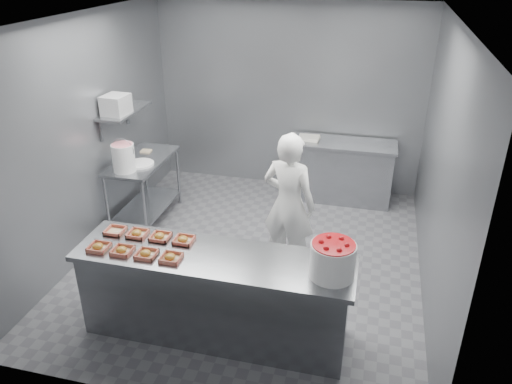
{
  "coord_description": "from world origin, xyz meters",
  "views": [
    {
      "loc": [
        1.31,
        -4.96,
        3.43
      ],
      "look_at": [
        0.11,
        -0.2,
        1.01
      ],
      "focal_mm": 35.0,
      "sensor_mm": 36.0,
      "label": 1
    }
  ],
  "objects_px": {
    "tray_7": "(183,240)",
    "strawberry_tub": "(333,259)",
    "prep_table": "(144,180)",
    "tray_5": "(137,233)",
    "glaze_bucket": "(124,157)",
    "service_counter": "(215,295)",
    "tray_3": "(171,257)",
    "tray_4": "(115,231)",
    "tray_2": "(146,254)",
    "tray_6": "(160,237)",
    "worker": "(289,204)",
    "tray_0": "(99,247)",
    "appliance": "(116,105)",
    "tray_1": "(122,250)",
    "back_counter": "(342,171)"
  },
  "relations": [
    {
      "from": "tray_7",
      "to": "strawberry_tub",
      "type": "bearing_deg",
      "value": -8.03
    },
    {
      "from": "tray_2",
      "to": "prep_table",
      "type": "bearing_deg",
      "value": 116.74
    },
    {
      "from": "tray_2",
      "to": "tray_5",
      "type": "bearing_deg",
      "value": 127.71
    },
    {
      "from": "worker",
      "to": "appliance",
      "type": "relative_size",
      "value": 5.31
    },
    {
      "from": "tray_0",
      "to": "appliance",
      "type": "relative_size",
      "value": 0.59
    },
    {
      "from": "tray_7",
      "to": "strawberry_tub",
      "type": "height_order",
      "value": "strawberry_tub"
    },
    {
      "from": "tray_3",
      "to": "strawberry_tub",
      "type": "bearing_deg",
      "value": 4.36
    },
    {
      "from": "tray_6",
      "to": "glaze_bucket",
      "type": "distance_m",
      "value": 1.78
    },
    {
      "from": "tray_7",
      "to": "tray_4",
      "type": "bearing_deg",
      "value": 180.0
    },
    {
      "from": "tray_4",
      "to": "strawberry_tub",
      "type": "height_order",
      "value": "strawberry_tub"
    },
    {
      "from": "tray_2",
      "to": "tray_5",
      "type": "xyz_separation_m",
      "value": [
        -0.24,
        0.31,
        0.0
      ]
    },
    {
      "from": "appliance",
      "to": "service_counter",
      "type": "bearing_deg",
      "value": -40.2
    },
    {
      "from": "tray_1",
      "to": "tray_7",
      "type": "height_order",
      "value": "same"
    },
    {
      "from": "prep_table",
      "to": "tray_3",
      "type": "bearing_deg",
      "value": -58.29
    },
    {
      "from": "glaze_bucket",
      "to": "tray_5",
      "type": "bearing_deg",
      "value": -58.61
    },
    {
      "from": "service_counter",
      "to": "tray_1",
      "type": "relative_size",
      "value": 13.88
    },
    {
      "from": "tray_7",
      "to": "glaze_bucket",
      "type": "distance_m",
      "value": 1.94
    },
    {
      "from": "worker",
      "to": "strawberry_tub",
      "type": "xyz_separation_m",
      "value": [
        0.61,
        -1.31,
        0.22
      ]
    },
    {
      "from": "tray_7",
      "to": "strawberry_tub",
      "type": "relative_size",
      "value": 0.48
    },
    {
      "from": "prep_table",
      "to": "tray_0",
      "type": "relative_size",
      "value": 6.4
    },
    {
      "from": "tray_0",
      "to": "glaze_bucket",
      "type": "bearing_deg",
      "value": 109.75
    },
    {
      "from": "tray_4",
      "to": "appliance",
      "type": "xyz_separation_m",
      "value": [
        -0.75,
        1.61,
        0.76
      ]
    },
    {
      "from": "prep_table",
      "to": "tray_5",
      "type": "xyz_separation_m",
      "value": [
        0.82,
        -1.79,
        0.33
      ]
    },
    {
      "from": "tray_4",
      "to": "glaze_bucket",
      "type": "bearing_deg",
      "value": 113.79
    },
    {
      "from": "tray_3",
      "to": "glaze_bucket",
      "type": "distance_m",
      "value": 2.18
    },
    {
      "from": "prep_table",
      "to": "glaze_bucket",
      "type": "relative_size",
      "value": 2.79
    },
    {
      "from": "tray_1",
      "to": "back_counter",
      "type": "bearing_deg",
      "value": 63.08
    },
    {
      "from": "tray_4",
      "to": "appliance",
      "type": "bearing_deg",
      "value": 115.06
    },
    {
      "from": "tray_1",
      "to": "tray_5",
      "type": "relative_size",
      "value": 1.0
    },
    {
      "from": "tray_7",
      "to": "glaze_bucket",
      "type": "xyz_separation_m",
      "value": [
        -1.33,
        1.4,
        0.16
      ]
    },
    {
      "from": "tray_3",
      "to": "tray_6",
      "type": "distance_m",
      "value": 0.39
    },
    {
      "from": "tray_5",
      "to": "strawberry_tub",
      "type": "height_order",
      "value": "strawberry_tub"
    },
    {
      "from": "tray_0",
      "to": "glaze_bucket",
      "type": "height_order",
      "value": "glaze_bucket"
    },
    {
      "from": "service_counter",
      "to": "tray_3",
      "type": "xyz_separation_m",
      "value": [
        -0.35,
        -0.16,
        0.47
      ]
    },
    {
      "from": "tray_6",
      "to": "strawberry_tub",
      "type": "bearing_deg",
      "value": -6.88
    },
    {
      "from": "tray_0",
      "to": "glaze_bucket",
      "type": "distance_m",
      "value": 1.82
    },
    {
      "from": "tray_2",
      "to": "tray_0",
      "type": "bearing_deg",
      "value": 180.0
    },
    {
      "from": "tray_1",
      "to": "tray_0",
      "type": "bearing_deg",
      "value": 180.0
    },
    {
      "from": "tray_0",
      "to": "tray_7",
      "type": "xyz_separation_m",
      "value": [
        0.72,
        0.31,
        0.0
      ]
    },
    {
      "from": "tray_3",
      "to": "tray_5",
      "type": "bearing_deg",
      "value": 147.11
    },
    {
      "from": "tray_2",
      "to": "strawberry_tub",
      "type": "relative_size",
      "value": 0.48
    },
    {
      "from": "tray_1",
      "to": "strawberry_tub",
      "type": "distance_m",
      "value": 1.92
    },
    {
      "from": "tray_0",
      "to": "tray_3",
      "type": "xyz_separation_m",
      "value": [
        0.72,
        0.0,
        0.0
      ]
    },
    {
      "from": "tray_1",
      "to": "strawberry_tub",
      "type": "relative_size",
      "value": 0.48
    },
    {
      "from": "tray_0",
      "to": "worker",
      "type": "xyz_separation_m",
      "value": [
        1.53,
        1.42,
        -0.08
      ]
    },
    {
      "from": "service_counter",
      "to": "tray_3",
      "type": "height_order",
      "value": "tray_3"
    },
    {
      "from": "service_counter",
      "to": "tray_5",
      "type": "distance_m",
      "value": 0.97
    },
    {
      "from": "service_counter",
      "to": "tray_4",
      "type": "xyz_separation_m",
      "value": [
        -1.07,
        0.16,
        0.47
      ]
    },
    {
      "from": "tray_5",
      "to": "worker",
      "type": "bearing_deg",
      "value": 40.48
    },
    {
      "from": "back_counter",
      "to": "prep_table",
      "type": "bearing_deg",
      "value": -152.99
    }
  ]
}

